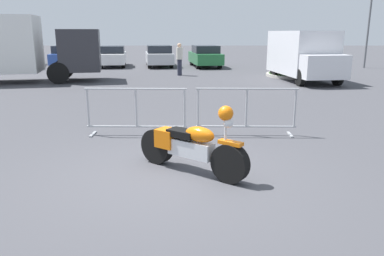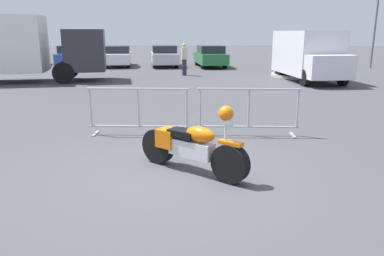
% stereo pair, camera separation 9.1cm
% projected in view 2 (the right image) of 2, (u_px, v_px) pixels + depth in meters
% --- Properties ---
extents(ground_plane, '(120.00, 120.00, 0.00)m').
position_uv_depth(ground_plane, '(171.00, 175.00, 6.07)').
color(ground_plane, '#424247').
extents(motorcycle, '(1.79, 1.40, 1.20)m').
position_uv_depth(motorcycle, '(192.00, 146.00, 6.11)').
color(motorcycle, black).
rests_on(motorcycle, ground).
extents(crowd_barrier_near, '(2.25, 0.48, 1.07)m').
position_uv_depth(crowd_barrier_near, '(139.00, 111.00, 8.32)').
color(crowd_barrier_near, '#9EA0A5').
rests_on(crowd_barrier_near, ground).
extents(crowd_barrier_far, '(2.25, 0.48, 1.07)m').
position_uv_depth(crowd_barrier_far, '(249.00, 111.00, 8.28)').
color(crowd_barrier_far, '#9EA0A5').
rests_on(crowd_barrier_far, ground).
extents(box_truck, '(8.00, 3.76, 2.98)m').
position_uv_depth(box_truck, '(7.00, 46.00, 16.94)').
color(box_truck, white).
rests_on(box_truck, ground).
extents(delivery_van, '(2.56, 5.20, 2.31)m').
position_uv_depth(delivery_van, '(308.00, 54.00, 17.58)').
color(delivery_van, silver).
rests_on(delivery_van, ground).
extents(parked_car_tan, '(2.40, 4.59, 1.49)m').
position_uv_depth(parked_car_tan, '(26.00, 55.00, 25.07)').
color(parked_car_tan, tan).
rests_on(parked_car_tan, ground).
extents(parked_car_blue, '(2.24, 4.28, 1.39)m').
position_uv_depth(parked_car_blue, '(73.00, 56.00, 25.16)').
color(parked_car_blue, '#284799').
rests_on(parked_car_blue, ground).
extents(parked_car_white, '(2.21, 4.22, 1.36)m').
position_uv_depth(parked_car_white, '(118.00, 56.00, 25.11)').
color(parked_car_white, white).
rests_on(parked_car_white, ground).
extents(parked_car_silver, '(2.25, 4.31, 1.39)m').
position_uv_depth(parked_car_silver, '(164.00, 56.00, 25.08)').
color(parked_car_silver, '#B7BABF').
rests_on(parked_car_silver, ground).
extents(parked_car_green, '(2.27, 4.33, 1.40)m').
position_uv_depth(parked_car_green, '(210.00, 56.00, 24.71)').
color(parked_car_green, '#236B38').
rests_on(parked_car_green, ground).
extents(pedestrian, '(0.41, 0.41, 1.69)m').
position_uv_depth(pedestrian, '(184.00, 58.00, 19.81)').
color(pedestrian, '#262838').
rests_on(pedestrian, ground).
extents(planter_island, '(3.51, 3.51, 1.22)m').
position_uv_depth(planter_island, '(307.00, 69.00, 19.70)').
color(planter_island, '#ADA89E').
rests_on(planter_island, ground).
extents(street_lamp, '(0.36, 0.70, 5.68)m').
position_uv_depth(street_lamp, '(377.00, 8.00, 23.19)').
color(street_lamp, '#595B60').
rests_on(street_lamp, ground).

